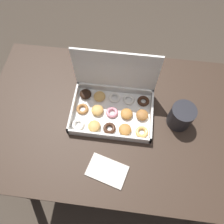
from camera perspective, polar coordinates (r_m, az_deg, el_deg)
ground_plane at (r=1.61m, az=0.89°, el=-12.56°), size 8.00×8.00×0.00m
dining_table at (r=1.02m, az=1.38°, el=-4.32°), size 1.14×0.70×0.73m
donut_box at (r=0.90m, az=0.20°, el=2.66°), size 0.34×0.24×0.25m
coffee_mug at (r=0.91m, az=17.62°, el=-0.99°), size 0.10×0.10×0.10m
paper_napkin at (r=0.85m, az=-1.29°, el=-15.08°), size 0.16×0.13×0.01m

